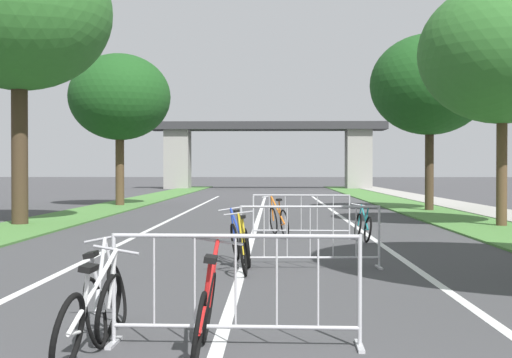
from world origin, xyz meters
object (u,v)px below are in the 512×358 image
tree_right_pine_far (502,53)px  crowd_barrier_second (310,237)px  crowd_barrier_nearest (236,290)px  bicycle_white_0 (90,317)px  bicycle_teal_1 (363,226)px  bicycle_blue_2 (239,242)px  bicycle_red_5 (205,314)px  bicycle_orange_4 (279,220)px  crowd_barrier_third (301,216)px  tree_left_oak_near (19,13)px  bicycle_yellow_6 (245,249)px  tree_left_oak_mid (120,97)px  tree_right_cypress_far (430,85)px  bicycle_silver_3 (106,298)px

tree_right_pine_far → crowd_barrier_second: bearing=-124.9°
crowd_barrier_nearest → bicycle_white_0: (-1.23, -0.50, -0.15)m
bicycle_white_0 → bicycle_teal_1: (3.67, 10.28, -0.03)m
bicycle_blue_2 → bicycle_red_5: size_ratio=0.96×
bicycle_orange_4 → bicycle_red_5: 11.18m
crowd_barrier_third → bicycle_red_5: crowd_barrier_third is taller
tree_left_oak_near → bicycle_yellow_6: 12.92m
crowd_barrier_second → bicycle_yellow_6: crowd_barrier_second is taller
tree_left_oak_near → crowd_barrier_second: tree_left_oak_near is taller
crowd_barrier_nearest → crowd_barrier_third: (1.02, 10.29, 0.00)m
tree_left_oak_mid → crowd_barrier_nearest: tree_left_oak_mid is taller
tree_left_oak_near → bicycle_orange_4: (7.59, -3.14, -5.86)m
tree_left_oak_near → crowd_barrier_nearest: (7.11, -13.83, -5.73)m
tree_left_oak_near → crowd_barrier_third: bearing=-23.6°
tree_right_pine_far → bicycle_blue_2: 11.64m
tree_left_oak_mid → bicycle_orange_4: (7.06, -14.11, -4.50)m
tree_right_pine_far → bicycle_yellow_6: 12.19m
bicycle_orange_4 → bicycle_yellow_6: (-0.58, -5.99, -0.02)m
tree_right_cypress_far → bicycle_orange_4: (-6.04, -10.59, -4.60)m
bicycle_blue_2 → tree_left_oak_near: bearing=117.7°
tree_left_oak_near → tree_right_pine_far: bearing=-1.0°
crowd_barrier_nearest → bicycle_yellow_6: (-0.11, 4.71, -0.14)m
tree_left_oak_mid → bicycle_white_0: bearing=-78.1°
tree_left_oak_near → bicycle_silver_3: (5.81, -13.49, -5.88)m
tree_left_oak_near → bicycle_white_0: 16.57m
tree_left_oak_mid → bicycle_blue_2: (6.35, -19.20, -4.52)m
tree_right_cypress_far → bicycle_silver_3: 22.83m
tree_left_oak_mid → crowd_barrier_second: 21.51m
bicycle_orange_4 → tree_left_oak_near: bearing=143.4°
tree_left_oak_mid → crowd_barrier_nearest: 26.03m
tree_left_oak_near → bicycle_white_0: size_ratio=4.87×
crowd_barrier_third → bicycle_red_5: (-1.26, -10.74, -0.13)m
crowd_barrier_nearest → bicycle_white_0: size_ratio=1.35×
tree_left_oak_near → bicycle_orange_4: bearing=-22.5°
tree_right_pine_far → tree_right_cypress_far: size_ratio=1.00×
bicycle_teal_1 → bicycle_yellow_6: bicycle_yellow_6 is taller
tree_left_oak_mid → bicycle_red_5: bearing=-75.9°
tree_left_oak_near → crowd_barrier_nearest: bearing=-62.8°
tree_right_pine_far → crowd_barrier_second: tree_right_pine_far is taller
crowd_barrier_nearest → bicycle_red_5: bearing=-118.0°
bicycle_yellow_6 → bicycle_blue_2: bearing=-80.0°
bicycle_blue_2 → bicycle_orange_4: (0.72, 5.09, 0.01)m
bicycle_blue_2 → crowd_barrier_second: bearing=-33.1°
crowd_barrier_third → crowd_barrier_second: bearing=-90.6°
bicycle_white_0 → bicycle_silver_3: bicycle_silver_3 is taller
tree_left_oak_near → bicycle_teal_1: bearing=-23.0°
tree_right_cypress_far → bicycle_teal_1: bearing=-109.5°
tree_left_oak_mid → bicycle_teal_1: tree_left_oak_mid is taller
bicycle_orange_4 → bicycle_red_5: size_ratio=0.98×
bicycle_yellow_6 → bicycle_silver_3: bearing=76.0°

